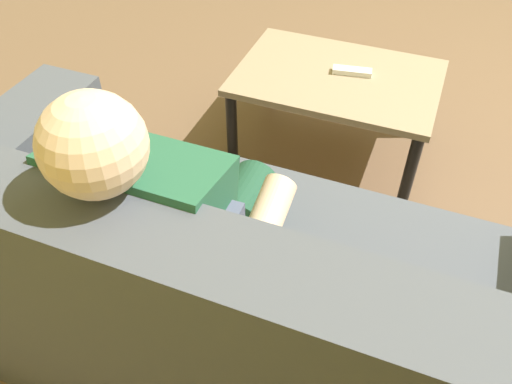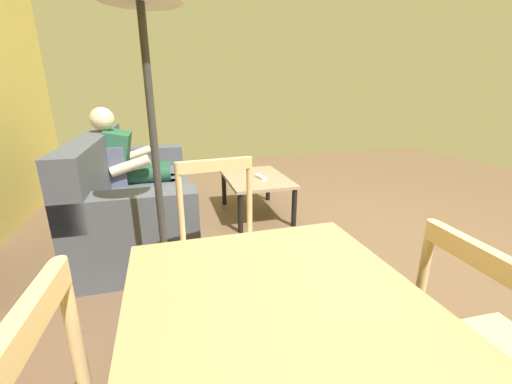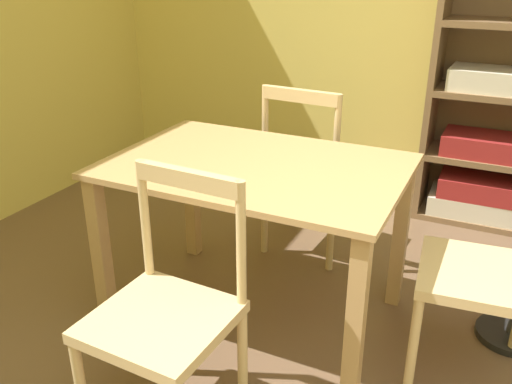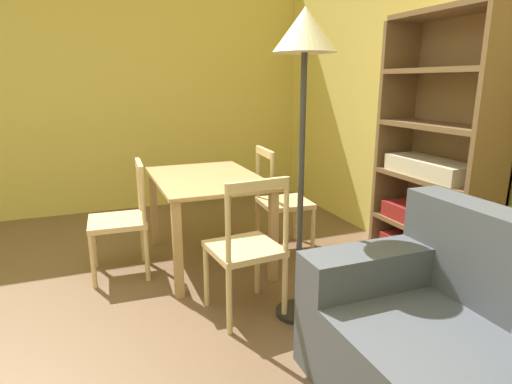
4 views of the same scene
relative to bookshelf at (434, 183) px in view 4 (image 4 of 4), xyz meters
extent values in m
cube|color=#D2BE5D|center=(-2.79, -2.55, 0.63)|extent=(0.12, 5.60, 2.75)
cube|color=#474C56|center=(0.67, -0.97, -0.22)|extent=(0.24, 0.88, 0.21)
cube|color=brown|center=(-0.45, -0.02, 0.21)|extent=(0.04, 0.36, 1.90)
cube|color=brown|center=(0.46, -0.02, 0.21)|extent=(0.04, 0.36, 1.90)
cube|color=brown|center=(0.01, 0.15, 0.21)|extent=(0.94, 0.02, 1.90)
cube|color=brown|center=(0.01, -0.02, -0.73)|extent=(0.87, 0.36, 0.04)
cube|color=brown|center=(0.01, -0.02, -0.35)|extent=(0.87, 0.36, 0.04)
cube|color=brown|center=(0.01, -0.02, 0.03)|extent=(0.87, 0.36, 0.04)
cube|color=brown|center=(0.01, -0.02, 0.41)|extent=(0.87, 0.36, 0.04)
cube|color=brown|center=(0.01, -0.02, 0.79)|extent=(0.87, 0.36, 0.04)
cube|color=brown|center=(0.01, -0.02, 1.17)|extent=(0.87, 0.36, 0.04)
cube|color=beige|center=(-0.03, -0.04, -0.65)|extent=(0.72, 0.31, 0.12)
cube|color=maroon|center=(0.01, -0.04, -0.53)|extent=(0.71, 0.30, 0.12)
cube|color=maroon|center=(0.00, -0.04, -0.27)|extent=(0.71, 0.29, 0.12)
cube|color=beige|center=(-0.01, -0.04, 0.11)|extent=(0.72, 0.31, 0.12)
cube|color=tan|center=(-0.91, -1.48, -0.03)|extent=(1.18, 0.81, 0.02)
cube|color=tan|center=(-1.45, -1.84, -0.39)|extent=(0.06, 0.06, 0.70)
cube|color=tan|center=(-0.37, -1.84, -0.39)|extent=(0.06, 0.06, 0.70)
cube|color=tan|center=(-1.45, -1.13, -0.39)|extent=(0.06, 0.06, 0.70)
cube|color=tan|center=(-0.37, -1.13, -0.39)|extent=(0.06, 0.06, 0.70)
cube|color=#D1B27F|center=(-0.91, -0.78, -0.32)|extent=(0.45, 0.45, 0.04)
cylinder|color=#D1B27F|center=(-0.71, -0.60, -0.53)|extent=(0.04, 0.04, 0.43)
cylinder|color=#D1B27F|center=(-1.09, -0.58, -0.53)|extent=(0.04, 0.04, 0.43)
cylinder|color=#D1B27F|center=(-0.73, -0.98, -0.53)|extent=(0.04, 0.04, 0.43)
cylinder|color=#D1B27F|center=(-1.11, -0.96, -0.53)|extent=(0.04, 0.04, 0.43)
cylinder|color=#D1B27F|center=(-0.73, -0.98, -0.07)|extent=(0.03, 0.03, 0.49)
cylinder|color=#D1B27F|center=(-1.11, -0.96, -0.07)|extent=(0.03, 0.03, 0.49)
cube|color=#D1B27F|center=(-0.92, -0.97, 0.14)|extent=(0.38, 0.06, 0.06)
cube|color=#D1B27F|center=(-0.02, -1.48, -0.30)|extent=(0.46, 0.46, 0.04)
cylinder|color=#D1B27F|center=(-0.23, -1.31, -0.52)|extent=(0.04, 0.04, 0.44)
cylinder|color=#D1B27F|center=(-0.19, -1.69, -0.52)|extent=(0.04, 0.04, 0.44)
cylinder|color=#D1B27F|center=(0.15, -1.28, -0.52)|extent=(0.04, 0.04, 0.44)
cylinder|color=#D1B27F|center=(0.19, -1.66, -0.52)|extent=(0.04, 0.04, 0.44)
cylinder|color=#D1B27F|center=(0.15, -1.28, -0.06)|extent=(0.03, 0.03, 0.49)
cylinder|color=#D1B27F|center=(0.19, -1.66, -0.06)|extent=(0.03, 0.03, 0.49)
cube|color=#D1B27F|center=(0.17, -1.47, 0.15)|extent=(0.07, 0.38, 0.06)
cube|color=#D1B27F|center=(-0.91, -2.19, -0.32)|extent=(0.44, 0.44, 0.04)
cylinder|color=#D1B27F|center=(-1.11, -2.37, -0.53)|extent=(0.04, 0.04, 0.43)
cylinder|color=#D1B27F|center=(-0.73, -2.39, -0.53)|extent=(0.04, 0.04, 0.43)
cylinder|color=#D1B27F|center=(-1.09, -1.99, -0.53)|extent=(0.04, 0.04, 0.43)
cylinder|color=#D1B27F|center=(-0.71, -2.01, -0.53)|extent=(0.04, 0.04, 0.43)
cylinder|color=#D1B27F|center=(-1.09, -1.99, -0.09)|extent=(0.03, 0.03, 0.45)
cylinder|color=#D1B27F|center=(-0.71, -2.01, -0.09)|extent=(0.03, 0.03, 0.45)
cube|color=#D1B27F|center=(-0.90, -2.00, 0.11)|extent=(0.38, 0.05, 0.06)
cylinder|color=black|center=(0.14, -1.18, -0.73)|extent=(0.28, 0.28, 0.03)
cylinder|color=#333333|center=(0.14, -1.18, 0.07)|extent=(0.04, 0.04, 1.62)
cone|color=beige|center=(0.14, -1.18, 1.00)|extent=(0.36, 0.36, 0.24)
camera|label=1|loc=(1.23, -0.11, 0.88)|focal=36.52mm
camera|label=2|loc=(-1.45, -1.22, 0.53)|focal=22.60mm
camera|label=3|loc=(-0.02, -3.36, 0.76)|focal=38.65mm
camera|label=4|loc=(2.34, -2.34, 0.72)|focal=29.84mm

